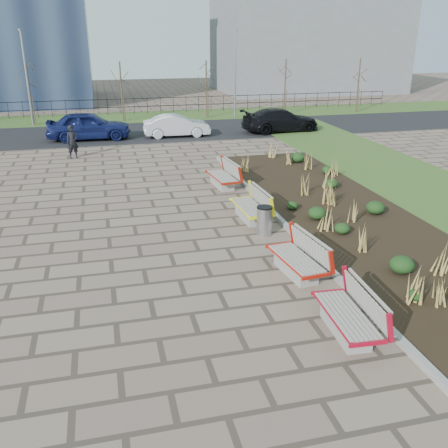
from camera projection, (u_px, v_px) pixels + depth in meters
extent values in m
plane|color=#766351|center=(191.00, 314.00, 11.24)|extent=(120.00, 120.00, 0.00)
cube|color=black|center=(344.00, 215.00, 17.14)|extent=(4.50, 18.00, 0.10)
cube|color=gray|center=(280.00, 220.00, 16.61)|extent=(0.16, 18.00, 0.15)
cube|color=#33511E|center=(123.00, 118.00, 36.58)|extent=(80.00, 5.00, 0.04)
cube|color=black|center=(128.00, 133.00, 31.15)|extent=(80.00, 7.00, 0.02)
cylinder|color=#B2B2B7|center=(264.00, 221.00, 15.45)|extent=(0.47, 0.47, 0.90)
imported|color=black|center=(72.00, 142.00, 24.73)|extent=(0.69, 0.55, 1.63)
imported|color=#11194D|center=(89.00, 126.00, 28.96)|extent=(4.77, 2.01, 1.61)
imported|color=#B6B9BF|center=(177.00, 126.00, 29.84)|extent=(3.98, 1.48, 1.30)
imported|color=black|center=(280.00, 120.00, 31.32)|extent=(5.08, 2.47, 1.42)
cube|color=slate|center=(306.00, 41.00, 51.93)|extent=(18.00, 12.00, 10.00)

